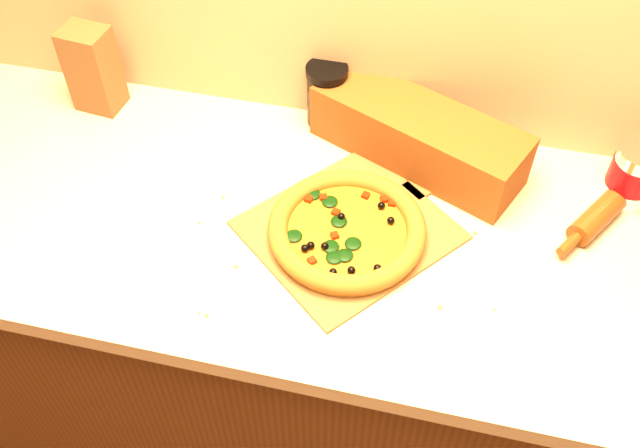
{
  "coord_description": "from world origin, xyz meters",
  "views": [
    {
      "loc": [
        0.19,
        0.54,
        1.95
      ],
      "look_at": [
        -0.01,
        1.38,
        0.96
      ],
      "focal_mm": 40.0,
      "sensor_mm": 36.0,
      "label": 1
    }
  ],
  "objects": [
    {
      "name": "cabinet",
      "position": [
        0.0,
        1.43,
        0.43
      ],
      "size": [
        2.8,
        0.65,
        0.86
      ],
      "primitive_type": "cube",
      "color": "#46250F",
      "rests_on": "ground"
    },
    {
      "name": "countertop",
      "position": [
        0.0,
        1.43,
        0.88
      ],
      "size": [
        2.84,
        0.68,
        0.04
      ],
      "primitive_type": "cube",
      "color": "#C1B697",
      "rests_on": "cabinet"
    },
    {
      "name": "bread_bag",
      "position": [
        0.14,
        1.65,
        0.96
      ],
      "size": [
        0.47,
        0.31,
        0.12
      ],
      "primitive_type": "cube",
      "rotation": [
        0.0,
        0.0,
        -0.42
      ],
      "color": "brown",
      "rests_on": "countertop"
    },
    {
      "name": "coffee_canister",
      "position": [
        0.56,
        1.63,
        0.97
      ],
      "size": [
        0.09,
        0.09,
        0.13
      ],
      "color": "silver",
      "rests_on": "countertop"
    },
    {
      "name": "paper_bag",
      "position": [
        -0.58,
        1.66,
        1.0
      ],
      "size": [
        0.11,
        0.09,
        0.19
      ],
      "primitive_type": "cube",
      "rotation": [
        0.0,
        0.0,
        -0.11
      ],
      "color": "brown",
      "rests_on": "countertop"
    },
    {
      "name": "dark_jar",
      "position": [
        -0.07,
        1.72,
        0.97
      ],
      "size": [
        0.09,
        0.09,
        0.14
      ],
      "color": "black",
      "rests_on": "countertop"
    },
    {
      "name": "rolling_pin",
      "position": [
        0.53,
        1.59,
        0.92
      ],
      "size": [
        0.21,
        0.31,
        0.05
      ],
      "rotation": [
        0.0,
        0.0,
        1.01
      ],
      "color": "#5D3210",
      "rests_on": "countertop"
    },
    {
      "name": "pizza_peel",
      "position": [
        0.05,
        1.43,
        0.9
      ],
      "size": [
        0.47,
        0.49,
        0.01
      ],
      "rotation": [
        0.0,
        0.0,
        -0.69
      ],
      "color": "brown",
      "rests_on": "countertop"
    },
    {
      "name": "pizza",
      "position": [
        0.04,
        1.4,
        0.93
      ],
      "size": [
        0.3,
        0.3,
        0.04
      ],
      "color": "#B67C2D",
      "rests_on": "pizza_peel"
    }
  ]
}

